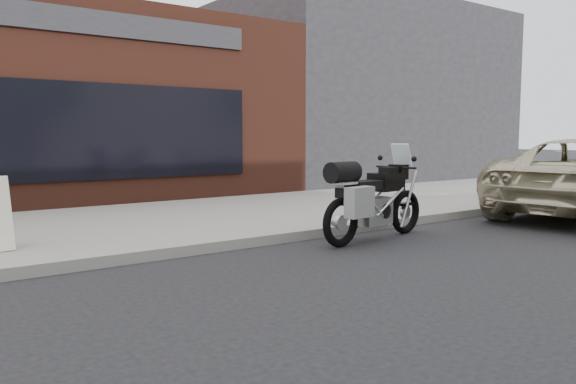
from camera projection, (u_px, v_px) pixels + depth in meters
name	position (u px, v px, depth m)	size (l,w,h in m)	color
ground	(491.00, 324.00, 4.81)	(120.00, 120.00, 0.00)	black
near_sidewalk	(160.00, 219.00, 10.43)	(44.00, 6.00, 0.15)	gray
neighbour_building	(328.00, 100.00, 21.63)	(10.00, 10.00, 6.00)	#25252A
motorcycle	(370.00, 200.00, 8.53)	(2.35, 0.96, 1.49)	black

